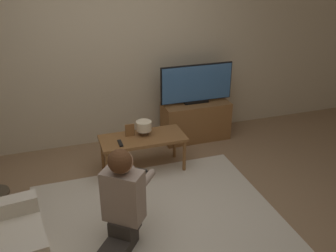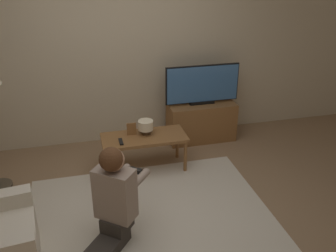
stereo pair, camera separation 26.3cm
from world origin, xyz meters
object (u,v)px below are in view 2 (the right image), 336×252
at_px(tv, 202,85).
at_px(person_kneeling, 114,197).
at_px(coffee_table, 144,140).
at_px(table_lamp, 146,126).

bearing_deg(tv, person_kneeling, -128.16).
xyz_separation_m(coffee_table, person_kneeling, (-0.48, -1.16, 0.09)).
xyz_separation_m(coffee_table, table_lamp, (0.03, 0.05, 0.15)).
bearing_deg(coffee_table, person_kneeling, -112.45).
bearing_deg(person_kneeling, coffee_table, -74.24).
bearing_deg(person_kneeling, tv, -89.95).
height_order(tv, table_lamp, tv).
xyz_separation_m(tv, person_kneeling, (-1.39, -1.77, -0.31)).
xyz_separation_m(tv, table_lamp, (-0.88, -0.55, -0.26)).
relative_size(tv, person_kneeling, 1.06).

